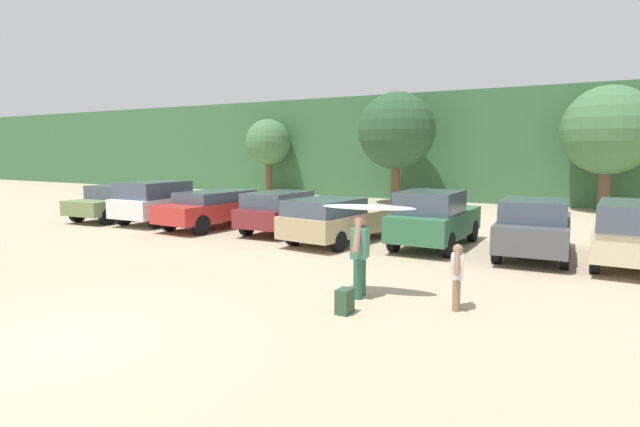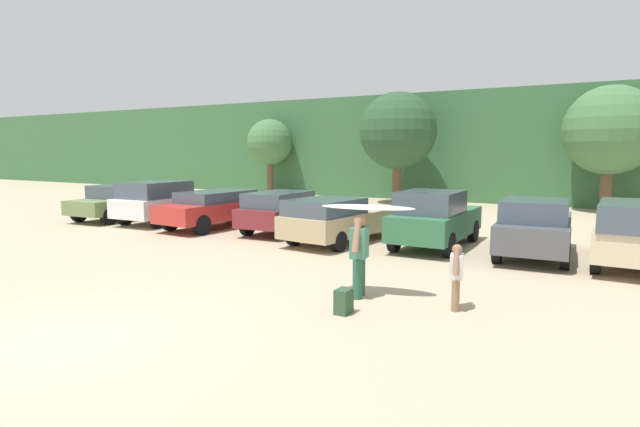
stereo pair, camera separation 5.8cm
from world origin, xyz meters
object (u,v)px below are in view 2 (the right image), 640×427
Objects in this scene: parked_car_red at (217,207)px; person_adult at (359,251)px; parked_car_olive_green at (121,201)px; parked_car_tan at (340,219)px; parked_car_maroon at (286,210)px; parked_car_white at (164,201)px; surfboard_white at (367,207)px; person_child at (456,273)px; parked_car_forest_green at (435,218)px; parked_car_dark_gray at (535,227)px; backpack_dropped at (344,301)px; parked_car_champagne at (640,232)px.

person_adult reaches higher than parked_car_red.
parked_car_olive_green reaches higher than parked_car_tan.
parked_car_maroon is 2.65× the size of person_adult.
parked_car_red is at bearing -89.57° from parked_car_white.
parked_car_maroon is 2.25× the size of surfboard_white.
parked_car_tan is at bearing -94.53° from parked_car_white.
parked_car_forest_green is at bearing -81.07° from person_child.
surfboard_white is at bearing -137.15° from parked_car_maroon.
person_adult is at bearing -142.22° from parked_car_tan.
parked_car_white is 2.72m from parked_car_red.
parked_car_forest_green is at bearing 87.09° from parked_car_dark_gray.
person_adult is at bearing 101.08° from backpack_dropped.
parked_car_maroon is 1.03× the size of parked_car_forest_green.
parked_car_dark_gray is 6.43m from person_adult.
parked_car_tan is at bearing -67.19° from surfboard_white.
parked_car_champagne is 2.39× the size of surfboard_white.
parked_car_tan is 1.09× the size of parked_car_dark_gray.
parked_car_forest_green is at bearing -93.72° from parked_car_maroon.
parked_car_champagne reaches higher than parked_car_dark_gray.
parked_car_olive_green is 0.91× the size of parked_car_champagne.
parked_car_dark_gray is 5.80m from person_child.
parked_car_tan is 2.96m from parked_car_forest_green.
surfboard_white is at bearing 95.02° from backpack_dropped.
parked_car_maroon is 9.71m from person_child.
surfboard_white is at bearing -113.83° from parked_car_olive_green.
parked_car_maroon reaches higher than backpack_dropped.
parked_car_dark_gray is at bearing -124.88° from person_adult.
parked_car_tan is 2.89× the size of person_adult.
parked_car_tan is (5.52, -0.46, -0.03)m from parked_car_red.
parked_car_white is at bearing 94.08° from parked_car_tan.
person_child is 2.10m from surfboard_white.
parked_car_red is 2.47× the size of surfboard_white.
parked_car_red is at bearing 91.94° from parked_car_champagne.
parked_car_white is at bearing -37.80° from person_adult.
parked_car_champagne is at bearing -130.47° from person_child.
person_adult reaches higher than parked_car_olive_green.
person_adult is (3.17, -5.21, 0.18)m from parked_car_tan.
parked_car_dark_gray is (5.68, 0.70, 0.08)m from parked_car_tan.
parked_car_red is 10.45m from surfboard_white.
backpack_dropped is at bearing 89.23° from person_adult.
parked_car_olive_green is 16.61m from person_child.
backpack_dropped is (0.50, -6.97, -0.66)m from parked_car_forest_green.
parked_car_champagne is at bearing -79.72° from parked_car_tan.
person_adult is (13.85, -5.43, 0.15)m from parked_car_olive_green.
parked_car_dark_gray is 9.82× the size of backpack_dropped.
person_adult is 3.70× the size of backpack_dropped.
person_adult is at bearing 140.88° from parked_car_champagne.
parked_car_forest_green is at bearing -90.37° from parked_car_white.
parked_car_dark_gray is at bearing -93.06° from parked_car_maroon.
parked_car_maroon is 10.76m from parked_car_champagne.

